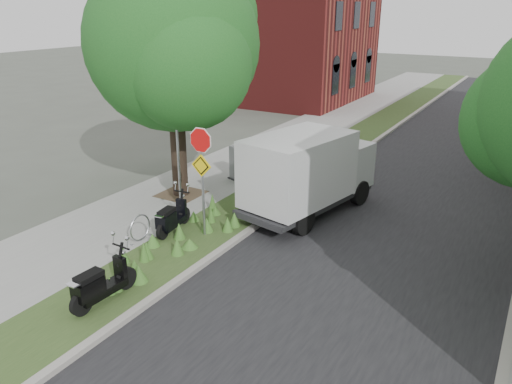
% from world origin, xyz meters
% --- Properties ---
extents(ground, '(120.00, 120.00, 0.00)m').
position_xyz_m(ground, '(0.00, 0.00, 0.00)').
color(ground, '#4C5147').
rests_on(ground, ground).
extents(sidewalk_near, '(3.50, 60.00, 0.12)m').
position_xyz_m(sidewalk_near, '(-4.25, 10.00, 0.06)').
color(sidewalk_near, gray).
rests_on(sidewalk_near, ground).
extents(verge, '(2.00, 60.00, 0.12)m').
position_xyz_m(verge, '(-1.50, 10.00, 0.06)').
color(verge, '#2F481F').
rests_on(verge, ground).
extents(kerb_near, '(0.20, 60.00, 0.13)m').
position_xyz_m(kerb_near, '(-0.50, 10.00, 0.07)').
color(kerb_near, '#9E9991').
rests_on(kerb_near, ground).
extents(road, '(7.00, 60.00, 0.01)m').
position_xyz_m(road, '(3.00, 10.00, 0.01)').
color(road, black).
rests_on(road, ground).
extents(street_tree_main, '(6.21, 5.54, 7.66)m').
position_xyz_m(street_tree_main, '(-4.08, 2.86, 4.80)').
color(street_tree_main, black).
rests_on(street_tree_main, ground).
extents(bare_post, '(0.08, 0.08, 4.00)m').
position_xyz_m(bare_post, '(-3.20, 1.80, 2.12)').
color(bare_post, '#A5A8AD').
rests_on(bare_post, ground).
extents(bike_hoop, '(0.06, 0.78, 0.77)m').
position_xyz_m(bike_hoop, '(-2.70, -0.60, 0.50)').
color(bike_hoop, '#A5A8AD').
rests_on(bike_hoop, ground).
extents(sign_assembly, '(0.94, 0.08, 3.22)m').
position_xyz_m(sign_assembly, '(-1.40, 0.58, 2.33)').
color(sign_assembly, '#A5A8AD').
rests_on(sign_assembly, ground).
extents(brick_building, '(9.40, 10.40, 8.30)m').
position_xyz_m(brick_building, '(-9.50, 22.00, 4.21)').
color(brick_building, maroon).
rests_on(brick_building, ground).
extents(scooter_near, '(0.41, 1.78, 0.85)m').
position_xyz_m(scooter_near, '(-1.29, -3.45, 0.53)').
color(scooter_near, black).
rests_on(scooter_near, ground).
extents(scooter_far, '(0.49, 1.66, 0.79)m').
position_xyz_m(scooter_far, '(-2.28, 0.17, 0.50)').
color(scooter_far, black).
rests_on(scooter_far, ground).
extents(box_truck, '(2.83, 5.19, 2.22)m').
position_xyz_m(box_truck, '(0.30, 3.73, 1.45)').
color(box_truck, '#262628').
rests_on(box_truck, ground).
extents(utility_cabinet, '(1.10, 0.91, 1.25)m').
position_xyz_m(utility_cabinet, '(-3.00, 5.13, 0.72)').
color(utility_cabinet, '#262628').
rests_on(utility_cabinet, ground).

